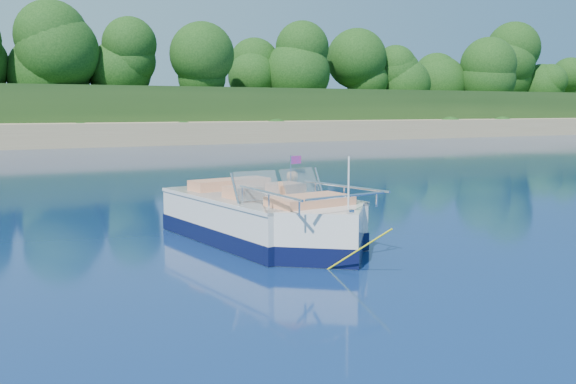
# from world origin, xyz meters

# --- Properties ---
(ground) EXTENTS (160.00, 160.00, 0.00)m
(ground) POSITION_xyz_m (0.00, 0.00, 0.00)
(ground) COLOR #091640
(ground) RESTS_ON ground
(shoreline) EXTENTS (170.00, 59.00, 6.00)m
(shoreline) POSITION_xyz_m (0.00, 63.77, 0.98)
(shoreline) COLOR tan
(shoreline) RESTS_ON ground
(treeline) EXTENTS (150.00, 7.12, 8.19)m
(treeline) POSITION_xyz_m (0.04, 41.01, 5.55)
(treeline) COLOR black
(treeline) RESTS_ON ground
(motorboat) EXTENTS (2.60, 5.82, 1.94)m
(motorboat) POSITION_xyz_m (-0.93, 3.29, 0.38)
(motorboat) COLOR silver
(motorboat) RESTS_ON ground
(tow_tube) EXTENTS (1.33, 1.33, 0.32)m
(tow_tube) POSITION_xyz_m (0.54, 5.09, 0.08)
(tow_tube) COLOR yellow
(tow_tube) RESTS_ON ground
(boy) EXTENTS (0.50, 0.84, 1.54)m
(boy) POSITION_xyz_m (0.48, 5.11, 0.00)
(boy) COLOR tan
(boy) RESTS_ON ground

